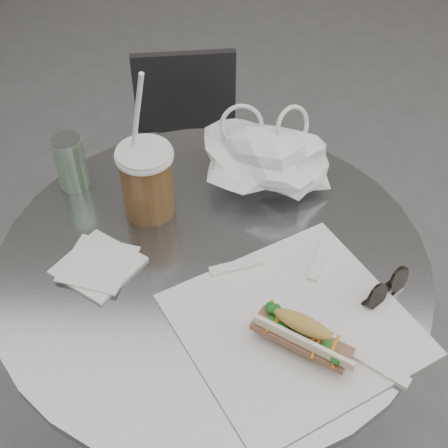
{
  "coord_description": "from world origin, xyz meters",
  "views": [
    {
      "loc": [
        0.05,
        -0.52,
        1.56
      ],
      "look_at": [
        0.02,
        0.24,
        0.79
      ],
      "focal_mm": 50.0,
      "sensor_mm": 36.0,
      "label": 1
    }
  ],
  "objects_px": {
    "chair_far": "(191,191)",
    "drink_can": "(71,162)",
    "iced_coffee": "(147,180)",
    "cafe_table": "(214,347)",
    "banh_mi": "(302,335)",
    "sunglasses": "(387,288)"
  },
  "relations": [
    {
      "from": "sunglasses",
      "to": "iced_coffee",
      "type": "bearing_deg",
      "value": 112.69
    },
    {
      "from": "chair_far",
      "to": "sunglasses",
      "type": "bearing_deg",
      "value": 110.77
    },
    {
      "from": "chair_far",
      "to": "cafe_table",
      "type": "bearing_deg",
      "value": 91.0
    },
    {
      "from": "cafe_table",
      "to": "sunglasses",
      "type": "bearing_deg",
      "value": -13.25
    },
    {
      "from": "chair_far",
      "to": "iced_coffee",
      "type": "height_order",
      "value": "iced_coffee"
    },
    {
      "from": "cafe_table",
      "to": "banh_mi",
      "type": "distance_m",
      "value": 0.38
    },
    {
      "from": "sunglasses",
      "to": "banh_mi",
      "type": "bearing_deg",
      "value": 173.97
    },
    {
      "from": "iced_coffee",
      "to": "sunglasses",
      "type": "relative_size",
      "value": 3.47
    },
    {
      "from": "chair_far",
      "to": "iced_coffee",
      "type": "bearing_deg",
      "value": 79.68
    },
    {
      "from": "banh_mi",
      "to": "sunglasses",
      "type": "bearing_deg",
      "value": 66.17
    },
    {
      "from": "cafe_table",
      "to": "sunglasses",
      "type": "distance_m",
      "value": 0.42
    },
    {
      "from": "cafe_table",
      "to": "banh_mi",
      "type": "bearing_deg",
      "value": -50.83
    },
    {
      "from": "chair_far",
      "to": "banh_mi",
      "type": "bearing_deg",
      "value": 98.67
    },
    {
      "from": "banh_mi",
      "to": "iced_coffee",
      "type": "height_order",
      "value": "iced_coffee"
    },
    {
      "from": "chair_far",
      "to": "drink_can",
      "type": "distance_m",
      "value": 0.69
    },
    {
      "from": "banh_mi",
      "to": "cafe_table",
      "type": "bearing_deg",
      "value": 158.36
    },
    {
      "from": "cafe_table",
      "to": "sunglasses",
      "type": "xyz_separation_m",
      "value": [
        0.29,
        -0.07,
        0.29
      ]
    },
    {
      "from": "cafe_table",
      "to": "chair_far",
      "type": "xyz_separation_m",
      "value": [
        -0.1,
        0.65,
        -0.16
      ]
    },
    {
      "from": "cafe_table",
      "to": "chair_far",
      "type": "height_order",
      "value": "cafe_table"
    },
    {
      "from": "iced_coffee",
      "to": "drink_can",
      "type": "distance_m",
      "value": 0.17
    },
    {
      "from": "chair_far",
      "to": "iced_coffee",
      "type": "distance_m",
      "value": 0.73
    },
    {
      "from": "chair_far",
      "to": "drink_can",
      "type": "bearing_deg",
      "value": 60.89
    }
  ]
}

